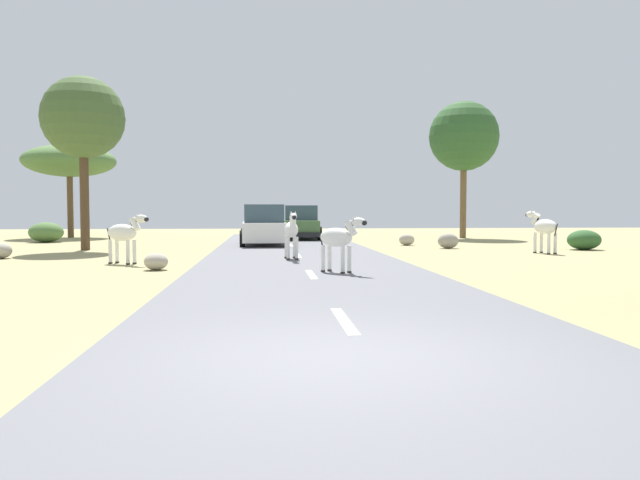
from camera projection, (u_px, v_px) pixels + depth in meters
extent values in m
plane|color=#998E60|center=(344.00, 361.00, 6.36)|extent=(90.00, 90.00, 0.00)
cube|color=slate|center=(369.00, 358.00, 6.38)|extent=(6.00, 64.00, 0.05)
cube|color=silver|center=(344.00, 321.00, 8.37)|extent=(0.16, 2.00, 0.01)
cube|color=silver|center=(311.00, 274.00, 14.34)|extent=(0.16, 2.00, 0.01)
cube|color=silver|center=(298.00, 255.00, 20.31)|extent=(0.16, 2.00, 0.01)
cube|color=silver|center=(290.00, 245.00, 26.28)|extent=(0.16, 2.00, 0.01)
cube|color=silver|center=(286.00, 239.00, 32.25)|extent=(0.16, 2.00, 0.01)
ellipsoid|color=silver|center=(291.00, 230.00, 18.86)|extent=(0.47, 1.05, 0.49)
cylinder|color=silver|center=(288.00, 248.00, 18.54)|extent=(0.11, 0.11, 0.70)
cylinder|color=#28231E|center=(288.00, 259.00, 18.55)|extent=(0.12, 0.12, 0.05)
cylinder|color=silver|center=(297.00, 248.00, 18.57)|extent=(0.11, 0.11, 0.70)
cylinder|color=#28231E|center=(297.00, 259.00, 18.59)|extent=(0.12, 0.12, 0.05)
cylinder|color=silver|center=(286.00, 247.00, 19.20)|extent=(0.11, 0.11, 0.70)
cylinder|color=#28231E|center=(286.00, 257.00, 19.22)|extent=(0.12, 0.12, 0.05)
cylinder|color=silver|center=(294.00, 247.00, 19.24)|extent=(0.11, 0.11, 0.70)
cylinder|color=#28231E|center=(295.00, 257.00, 19.25)|extent=(0.12, 0.12, 0.05)
cylinder|color=silver|center=(293.00, 222.00, 18.36)|extent=(0.21, 0.38, 0.41)
cube|color=black|center=(293.00, 219.00, 18.36)|extent=(0.06, 0.34, 0.28)
ellipsoid|color=silver|center=(294.00, 217.00, 18.11)|extent=(0.21, 0.46, 0.22)
ellipsoid|color=black|center=(294.00, 217.00, 17.94)|extent=(0.14, 0.16, 0.13)
cone|color=silver|center=(291.00, 213.00, 18.21)|extent=(0.09, 0.09, 0.13)
cone|color=silver|center=(295.00, 213.00, 18.23)|extent=(0.09, 0.09, 0.13)
cylinder|color=black|center=(290.00, 232.00, 19.37)|extent=(0.05, 0.15, 0.42)
ellipsoid|color=silver|center=(545.00, 227.00, 21.84)|extent=(0.71, 1.17, 0.52)
cylinder|color=silver|center=(541.00, 243.00, 22.26)|extent=(0.13, 0.13, 0.75)
cylinder|color=#28231E|center=(541.00, 252.00, 22.27)|extent=(0.15, 0.15, 0.05)
cylinder|color=silver|center=(535.00, 243.00, 22.16)|extent=(0.13, 0.13, 0.75)
cylinder|color=#28231E|center=(535.00, 252.00, 22.18)|extent=(0.15, 0.15, 0.05)
cylinder|color=silver|center=(555.00, 244.00, 21.58)|extent=(0.13, 0.13, 0.75)
cylinder|color=#28231E|center=(555.00, 254.00, 21.60)|extent=(0.15, 0.15, 0.05)
cylinder|color=silver|center=(549.00, 244.00, 21.49)|extent=(0.13, 0.13, 0.75)
cylinder|color=#28231E|center=(549.00, 254.00, 21.50)|extent=(0.15, 0.15, 0.05)
cylinder|color=silver|center=(536.00, 219.00, 22.32)|extent=(0.29, 0.43, 0.44)
cube|color=black|center=(536.00, 216.00, 22.32)|extent=(0.13, 0.36, 0.30)
ellipsoid|color=silver|center=(531.00, 214.00, 22.56)|extent=(0.32, 0.51, 0.24)
ellipsoid|color=black|center=(527.00, 215.00, 22.74)|extent=(0.18, 0.20, 0.14)
cone|color=silver|center=(535.00, 211.00, 22.46)|extent=(0.11, 0.11, 0.14)
cone|color=silver|center=(532.00, 211.00, 22.41)|extent=(0.11, 0.11, 0.14)
cylinder|color=black|center=(556.00, 230.00, 21.33)|extent=(0.08, 0.16, 0.44)
ellipsoid|color=silver|center=(336.00, 237.00, 14.83)|extent=(0.94, 0.97, 0.46)
cylinder|color=silver|center=(343.00, 260.00, 14.56)|extent=(0.14, 0.14, 0.66)
cylinder|color=#28231E|center=(343.00, 273.00, 14.57)|extent=(0.16, 0.16, 0.04)
cylinder|color=silver|center=(349.00, 259.00, 14.74)|extent=(0.14, 0.14, 0.66)
cylinder|color=#28231E|center=(349.00, 272.00, 14.75)|extent=(0.16, 0.16, 0.04)
cylinder|color=silver|center=(323.00, 258.00, 14.98)|extent=(0.14, 0.14, 0.66)
cylinder|color=#28231E|center=(323.00, 271.00, 14.99)|extent=(0.16, 0.16, 0.04)
cylinder|color=silver|center=(330.00, 258.00, 15.16)|extent=(0.14, 0.14, 0.66)
cylinder|color=#28231E|center=(330.00, 270.00, 15.18)|extent=(0.16, 0.16, 0.04)
cylinder|color=silver|center=(351.00, 228.00, 14.51)|extent=(0.36, 0.37, 0.39)
cube|color=black|center=(351.00, 225.00, 14.51)|extent=(0.24, 0.26, 0.27)
ellipsoid|color=silver|center=(358.00, 222.00, 14.35)|extent=(0.42, 0.43, 0.21)
ellipsoid|color=black|center=(364.00, 223.00, 14.24)|extent=(0.19, 0.19, 0.13)
cone|color=silver|center=(353.00, 218.00, 14.37)|extent=(0.11, 0.11, 0.12)
cone|color=silver|center=(357.00, 217.00, 14.46)|extent=(0.11, 0.11, 0.12)
cylinder|color=black|center=(321.00, 240.00, 15.16)|extent=(0.12, 0.12, 0.39)
ellipsoid|color=silver|center=(122.00, 233.00, 17.71)|extent=(1.09, 0.89, 0.49)
cylinder|color=silver|center=(128.00, 252.00, 17.47)|extent=(0.14, 0.14, 0.70)
cylinder|color=#28231E|center=(128.00, 264.00, 17.49)|extent=(0.16, 0.16, 0.05)
cylinder|color=silver|center=(134.00, 252.00, 17.71)|extent=(0.14, 0.14, 0.70)
cylinder|color=#28231E|center=(135.00, 263.00, 17.72)|extent=(0.16, 0.16, 0.05)
cylinder|color=silver|center=(110.00, 252.00, 17.77)|extent=(0.14, 0.14, 0.70)
cylinder|color=#28231E|center=(110.00, 263.00, 17.79)|extent=(0.16, 0.16, 0.05)
cylinder|color=silver|center=(117.00, 251.00, 18.01)|extent=(0.14, 0.14, 0.70)
cylinder|color=#28231E|center=(117.00, 262.00, 18.02)|extent=(0.16, 0.16, 0.05)
cylinder|color=silver|center=(135.00, 224.00, 17.48)|extent=(0.41, 0.35, 0.41)
cube|color=black|center=(135.00, 221.00, 17.47)|extent=(0.31, 0.21, 0.29)
ellipsoid|color=silver|center=(141.00, 219.00, 17.36)|extent=(0.48, 0.40, 0.23)
ellipsoid|color=black|center=(146.00, 219.00, 17.28)|extent=(0.20, 0.19, 0.14)
cone|color=silver|center=(137.00, 215.00, 17.35)|extent=(0.12, 0.12, 0.13)
cone|color=silver|center=(140.00, 215.00, 17.47)|extent=(0.12, 0.12, 0.13)
cylinder|color=black|center=(109.00, 235.00, 17.94)|extent=(0.14, 0.11, 0.42)
cube|color=#476B38|center=(301.00, 228.00, 31.87)|extent=(2.01, 4.29, 0.80)
cube|color=#334751|center=(301.00, 213.00, 32.03)|extent=(1.75, 2.28, 0.76)
cube|color=black|center=(302.00, 235.00, 29.73)|extent=(1.72, 0.25, 0.24)
cylinder|color=black|center=(283.00, 233.00, 30.50)|extent=(0.25, 0.69, 0.68)
cylinder|color=black|center=(320.00, 233.00, 30.57)|extent=(0.25, 0.69, 0.68)
cylinder|color=black|center=(285.00, 232.00, 33.19)|extent=(0.25, 0.69, 0.68)
cylinder|color=black|center=(318.00, 231.00, 33.26)|extent=(0.25, 0.69, 0.68)
cube|color=white|center=(264.00, 231.00, 26.47)|extent=(1.89, 4.24, 0.80)
cube|color=#334751|center=(264.00, 213.00, 26.23)|extent=(1.69, 2.23, 0.76)
cube|color=black|center=(263.00, 236.00, 28.63)|extent=(1.71, 0.20, 0.24)
cylinder|color=black|center=(283.00, 236.00, 27.92)|extent=(0.23, 0.68, 0.68)
cylinder|color=black|center=(243.00, 236.00, 27.72)|extent=(0.23, 0.68, 0.68)
cylinder|color=black|center=(286.00, 238.00, 25.24)|extent=(0.23, 0.68, 0.68)
cylinder|color=black|center=(242.00, 239.00, 25.04)|extent=(0.23, 0.68, 0.68)
cylinder|color=brown|center=(70.00, 207.00, 34.57)|extent=(0.33, 0.33, 3.43)
ellipsoid|color=#4C7038|center=(69.00, 161.00, 34.44)|extent=(5.08, 5.08, 1.78)
cylinder|color=brown|center=(463.00, 201.00, 33.93)|extent=(0.35, 0.35, 4.10)
sphere|color=#2D5628|center=(464.00, 136.00, 33.75)|extent=(3.82, 3.82, 3.82)
cylinder|color=#4C3823|center=(85.00, 200.00, 23.74)|extent=(0.34, 0.34, 3.86)
sphere|color=#425B2D|center=(83.00, 117.00, 23.58)|extent=(3.15, 3.15, 3.15)
ellipsoid|color=#2D5628|center=(584.00, 240.00, 23.99)|extent=(1.29, 1.16, 0.78)
ellipsoid|color=#4C7038|center=(46.00, 232.00, 29.51)|extent=(1.61, 1.45, 0.97)
ellipsoid|color=#A89E8C|center=(407.00, 240.00, 26.98)|extent=(0.68, 0.51, 0.50)
ellipsoid|color=#A89E8C|center=(0.00, 251.00, 19.63)|extent=(0.70, 0.71, 0.52)
ellipsoid|color=#A89E8C|center=(156.00, 262.00, 15.91)|extent=(0.61, 0.63, 0.45)
ellipsoid|color=gray|center=(448.00, 241.00, 24.82)|extent=(0.84, 0.59, 0.61)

